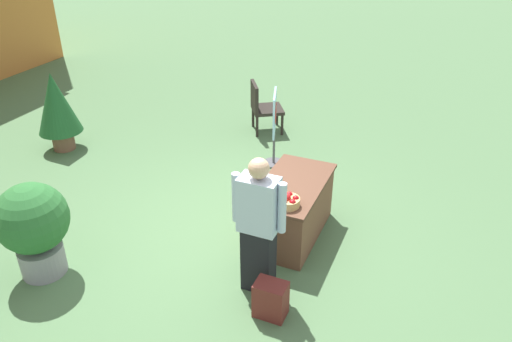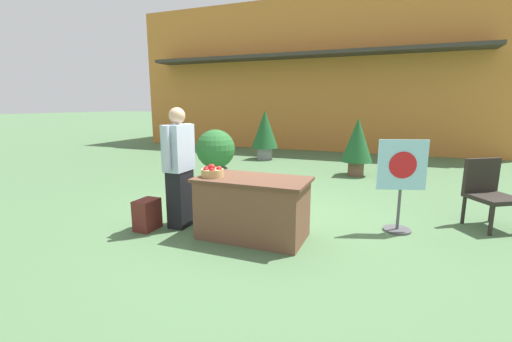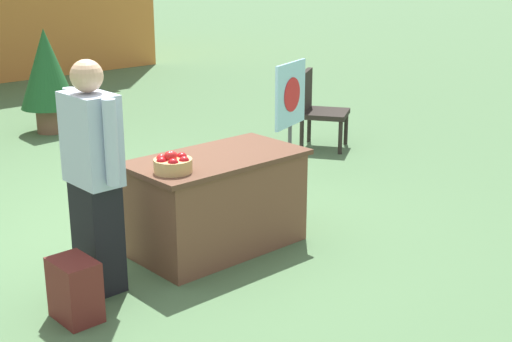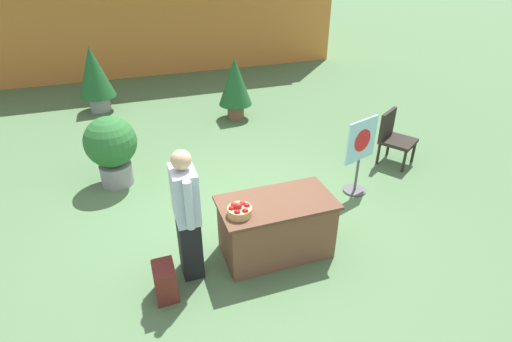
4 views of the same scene
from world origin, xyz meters
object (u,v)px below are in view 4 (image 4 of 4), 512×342
Objects in this scene: display_table at (276,227)px; apple_basket at (239,210)px; person_visitor at (187,215)px; backpack at (165,281)px; potted_plant_far_left at (235,84)px; patio_chair at (394,135)px; potted_plant_near_left at (94,75)px; poster_board at (360,153)px; potted_plant_near_right at (111,147)px.

display_table is 0.69m from apple_basket.
person_visitor reaches higher than apple_basket.
person_visitor is at bearing 39.14° from backpack.
backpack is at bearing -115.22° from potted_plant_far_left.
patio_chair is 0.62× the size of potted_plant_near_left.
poster_board reaches higher than patio_chair.
potted_plant_far_left is at bearing 74.01° from apple_basket.
potted_plant_near_right is (0.23, -3.61, -0.19)m from potted_plant_near_left.
potted_plant_near_right is at bearing 127.21° from display_table.
display_table reaches higher than backpack.
patio_chair is 6.68m from potted_plant_near_left.
display_table is 1.18m from person_visitor.
apple_basket is 2.49m from poster_board.
poster_board is 1.32× the size of patio_chair.
potted_plant_near_left reaches higher than apple_basket.
person_visitor reaches higher than display_table.
backpack is 0.44× the size of patio_chair.
display_table is 1.03× the size of potted_plant_far_left.
person_visitor is 1.20× the size of potted_plant_far_left.
patio_chair is (3.98, 1.61, -0.32)m from person_visitor.
display_table is at bearing 12.81° from apple_basket.
potted_plant_near_right is at bearing 117.77° from apple_basket.
backpack is (-0.35, -0.29, -0.63)m from person_visitor.
patio_chair is at bearing 26.94° from apple_basket.
apple_basket is 0.23× the size of poster_board.
poster_board is 1.06× the size of potted_plant_near_right.
apple_basket is 6.37m from potted_plant_near_left.
potted_plant_near_right is at bearing -142.07° from potted_plant_far_left.
apple_basket is 0.67× the size of backpack.
potted_plant_far_left is at bearing 37.93° from potted_plant_near_right.
poster_board is at bearing -75.67° from potted_plant_far_left.
person_visitor is at bearing -90.72° from poster_board.
potted_plant_far_left is at bearing 64.78° from backpack.
display_table is 6.42m from potted_plant_near_left.
person_visitor is at bearing 168.59° from apple_basket.
apple_basket is 1.15m from backpack.
potted_plant_near_left is 3.62m from potted_plant_near_right.
backpack is at bearing -87.95° from poster_board.
poster_board is 0.82× the size of potted_plant_near_left.
potted_plant_far_left is at bearing -27.55° from potted_plant_near_left.
poster_board reaches higher than backpack.
backpack is 2.80m from potted_plant_near_right.
person_visitor is (-0.58, 0.12, -0.01)m from apple_basket.
person_visitor is 2.99m from poster_board.
backpack is 5.36m from potted_plant_far_left.
display_table is at bearing 0.00° from person_visitor.
potted_plant_near_right reaches higher than patio_chair.
apple_basket is 0.24× the size of potted_plant_near_right.
patio_chair is (2.89, 1.61, 0.13)m from display_table.
poster_board is at bearing 24.77° from apple_basket.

